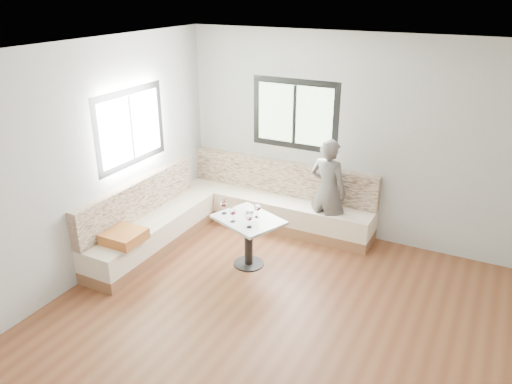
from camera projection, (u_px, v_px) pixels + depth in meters
room at (274, 204)px, 4.75m from camera, size 5.01×5.01×2.81m
banquette at (223, 213)px, 7.07m from camera, size 2.90×2.80×0.95m
table at (248, 230)px, 6.25m from camera, size 0.97×0.88×0.66m
person at (328, 191)px, 6.78m from camera, size 0.60×0.45×1.48m
olive_ramekin at (250, 211)px, 6.33m from camera, size 0.10×0.10×0.04m
wine_glass_a at (224, 204)px, 6.26m from camera, size 0.09×0.09×0.19m
wine_glass_b at (233, 211)px, 6.05m from camera, size 0.09×0.09×0.19m
wine_glass_c at (249, 217)px, 5.91m from camera, size 0.09×0.09×0.19m
wine_glass_d at (257, 207)px, 6.16m from camera, size 0.09×0.09×0.19m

